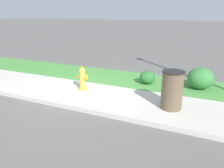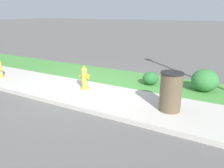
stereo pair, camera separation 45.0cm
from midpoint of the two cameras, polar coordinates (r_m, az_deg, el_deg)
The scene contains 8 objects.
ground_plane at distance 6.72m, azimuth -6.73°, elevation -1.96°, with size 120.00×120.00×0.00m, color #5B5956.
sidewalk_pavement at distance 6.71m, azimuth -6.73°, elevation -1.92°, with size 18.00×1.94×0.01m, color #BCB7AD.
grass_verge at distance 8.28m, azimuth 1.04°, elevation 2.13°, with size 18.00×1.93×0.01m, color #47893D.
street_curb at distance 5.94m, azimuth -12.63°, elevation -4.47°, with size 18.00×0.16×0.12m, color #BCB7AD.
fire_hydrant_across_street at distance 6.81m, azimuth -5.32°, elevation 1.54°, with size 0.38×0.34×0.74m.
trash_bin at distance 5.49m, azimuth 17.37°, elevation -1.99°, with size 0.55×0.55×0.97m.
shrub_bush_far_verge at distance 7.39m, azimuth 11.76°, elevation 1.46°, with size 0.52×0.52×0.44m.
shrub_bush_mid_verge at distance 7.28m, azimuth 24.75°, elevation 0.86°, with size 0.80×0.80×0.68m.
Camera 2 is at (3.91, -4.99, 2.32)m, focal length 35.00 mm.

